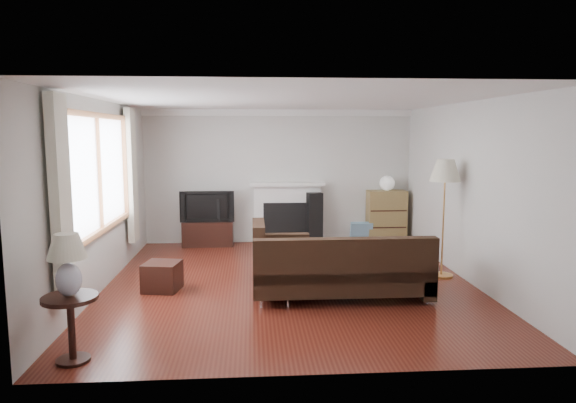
{
  "coord_description": "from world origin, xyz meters",
  "views": [
    {
      "loc": [
        -0.51,
        -6.9,
        2.06
      ],
      "look_at": [
        0.0,
        0.3,
        1.1
      ],
      "focal_mm": 32.0,
      "sensor_mm": 36.0,
      "label": 1
    }
  ],
  "objects": [
    {
      "name": "room",
      "position": [
        0.0,
        0.0,
        1.25
      ],
      "size": [
        5.1,
        5.6,
        2.54
      ],
      "color": "#531C12",
      "rests_on": "ground"
    },
    {
      "name": "window",
      "position": [
        -2.45,
        -0.2,
        1.55
      ],
      "size": [
        0.12,
        2.74,
        1.54
      ],
      "primitive_type": "cube",
      "color": "brown",
      "rests_on": "room"
    },
    {
      "name": "curtain_near",
      "position": [
        -2.4,
        -1.72,
        1.4
      ],
      "size": [
        0.1,
        0.35,
        2.1
      ],
      "primitive_type": "cube",
      "color": "beige",
      "rests_on": "room"
    },
    {
      "name": "curtain_far",
      "position": [
        -2.4,
        1.32,
        1.4
      ],
      "size": [
        0.1,
        0.35,
        2.1
      ],
      "primitive_type": "cube",
      "color": "beige",
      "rests_on": "room"
    },
    {
      "name": "fireplace",
      "position": [
        0.15,
        2.64,
        0.57
      ],
      "size": [
        1.4,
        0.26,
        1.15
      ],
      "primitive_type": "cube",
      "color": "white",
      "rests_on": "room"
    },
    {
      "name": "tv_stand",
      "position": [
        -1.32,
        2.5,
        0.23
      ],
      "size": [
        0.92,
        0.41,
        0.46
      ],
      "primitive_type": "cube",
      "color": "black",
      "rests_on": "ground"
    },
    {
      "name": "television",
      "position": [
        -1.32,
        2.5,
        0.74
      ],
      "size": [
        0.98,
        0.13,
        0.56
      ],
      "primitive_type": "imported",
      "color": "black",
      "rests_on": "tv_stand"
    },
    {
      "name": "speaker_left",
      "position": [
        -1.16,
        2.54,
        0.44
      ],
      "size": [
        0.33,
        0.36,
        0.87
      ],
      "primitive_type": "cube",
      "rotation": [
        0.0,
        0.0,
        -0.38
      ],
      "color": "black",
      "rests_on": "ground"
    },
    {
      "name": "speaker_right",
      "position": [
        0.64,
        2.54,
        0.48
      ],
      "size": [
        0.32,
        0.36,
        0.97
      ],
      "primitive_type": "cube",
      "rotation": [
        0.0,
        0.0,
        0.18
      ],
      "color": "black",
      "rests_on": "ground"
    },
    {
      "name": "bookshelf",
      "position": [
        2.03,
        2.53,
        0.5
      ],
      "size": [
        0.72,
        0.34,
        0.99
      ],
      "primitive_type": "cube",
      "color": "olive",
      "rests_on": "ground"
    },
    {
      "name": "globe_lamp",
      "position": [
        2.03,
        2.53,
        1.13
      ],
      "size": [
        0.28,
        0.28,
        0.28
      ],
      "primitive_type": "sphere",
      "color": "white",
      "rests_on": "bookshelf"
    },
    {
      "name": "sectional_sofa",
      "position": [
        0.6,
        -0.68,
        0.39
      ],
      "size": [
        2.39,
        1.75,
        0.77
      ],
      "primitive_type": "cube",
      "color": "black",
      "rests_on": "ground"
    },
    {
      "name": "coffee_table",
      "position": [
        0.69,
        0.65,
        0.21
      ],
      "size": [
        1.17,
        0.78,
        0.42
      ],
      "primitive_type": "cube",
      "rotation": [
        0.0,
        0.0,
        -0.2
      ],
      "color": "brown",
      "rests_on": "ground"
    },
    {
      "name": "footstool",
      "position": [
        -1.7,
        -0.21,
        0.19
      ],
      "size": [
        0.51,
        0.51,
        0.37
      ],
      "primitive_type": "cube",
      "rotation": [
        0.0,
        0.0,
        -0.18
      ],
      "color": "black",
      "rests_on": "ground"
    },
    {
      "name": "floor_lamp",
      "position": [
        2.22,
        0.16,
        0.85
      ],
      "size": [
        0.5,
        0.5,
        1.7
      ],
      "primitive_type": "cube",
      "rotation": [
        0.0,
        0.0,
        0.15
      ],
      "color": "#C08842",
      "rests_on": "ground"
    },
    {
      "name": "side_table",
      "position": [
        -2.15,
        -2.33,
        0.31
      ],
      "size": [
        0.49,
        0.49,
        0.62
      ],
      "primitive_type": "cube",
      "color": "black",
      "rests_on": "ground"
    },
    {
      "name": "table_lamp",
      "position": [
        -2.15,
        -2.33,
        0.9
      ],
      "size": [
        0.35,
        0.35,
        0.56
      ],
      "primitive_type": "cube",
      "color": "silver",
      "rests_on": "side_table"
    }
  ]
}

